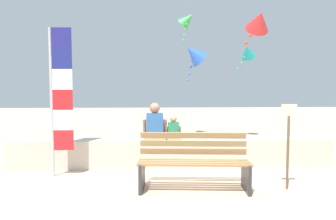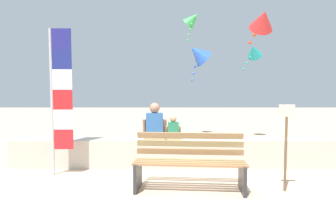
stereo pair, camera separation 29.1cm
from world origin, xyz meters
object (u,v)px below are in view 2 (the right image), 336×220
at_px(kite_blue, 198,54).
at_px(kite_teal, 254,51).
at_px(flag_banner, 59,94).
at_px(kite_red, 263,20).
at_px(park_bench, 190,163).
at_px(person_child, 173,130).
at_px(sign_post, 286,141).
at_px(kite_green, 193,19).
at_px(person_adult, 155,125).

bearing_deg(kite_blue, kite_teal, 27.74).
height_order(flag_banner, kite_red, kite_red).
distance_m(park_bench, person_child, 1.43).
relative_size(flag_banner, kite_red, 2.84).
bearing_deg(sign_post, kite_blue, 105.59).
height_order(kite_green, kite_red, kite_green).
bearing_deg(flag_banner, person_child, 15.22).
relative_size(person_child, sign_post, 0.36).
distance_m(person_child, sign_post, 2.28).
height_order(kite_teal, kite_blue, kite_teal).
bearing_deg(park_bench, person_adult, 114.28).
relative_size(park_bench, person_adult, 2.41).
relative_size(kite_blue, sign_post, 0.82).
height_order(kite_teal, kite_red, kite_red).
bearing_deg(flag_banner, person_adult, 18.34).
relative_size(person_child, kite_teal, 0.57).
distance_m(person_adult, person_child, 0.40).
distance_m(person_child, kite_green, 4.62).
bearing_deg(sign_post, park_bench, 176.11).
height_order(person_adult, flag_banner, flag_banner).
bearing_deg(person_adult, person_child, 0.05).
relative_size(person_adult, sign_post, 0.55).
bearing_deg(flag_banner, sign_post, -13.07).
bearing_deg(person_child, kite_green, 79.05).
bearing_deg(person_adult, kite_red, 26.79).
xyz_separation_m(kite_teal, sign_post, (-0.77, -4.63, -1.94)).
distance_m(park_bench, person_adult, 1.57).
xyz_separation_m(park_bench, flag_banner, (-2.36, 0.79, 1.09)).
bearing_deg(flag_banner, park_bench, -18.61).
bearing_deg(kite_teal, person_child, -128.40).
bearing_deg(kite_red, kite_green, 125.27).
height_order(person_child, flag_banner, flag_banner).
bearing_deg(sign_post, person_child, 139.68).
relative_size(person_child, kite_blue, 0.44).
bearing_deg(kite_red, flag_banner, -156.49).
distance_m(flag_banner, kite_green, 5.39).
bearing_deg(flag_banner, kite_red, 23.51).
height_order(park_bench, kite_teal, kite_teal).
xyz_separation_m(park_bench, person_adult, (-0.62, 1.37, 0.44)).
xyz_separation_m(person_child, kite_blue, (0.71, 2.21, 1.80)).
distance_m(person_child, kite_teal, 4.49).
height_order(person_child, sign_post, sign_post).
bearing_deg(sign_post, kite_red, 80.72).
relative_size(kite_red, kite_blue, 0.85).
bearing_deg(kite_blue, sign_post, -74.41).
bearing_deg(kite_red, kite_blue, 148.27).
height_order(flag_banner, kite_teal, kite_teal).
distance_m(person_child, kite_red, 3.57).
xyz_separation_m(kite_teal, kite_red, (-0.31, -1.86, 0.52)).
bearing_deg(flag_banner, kite_blue, 44.61).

